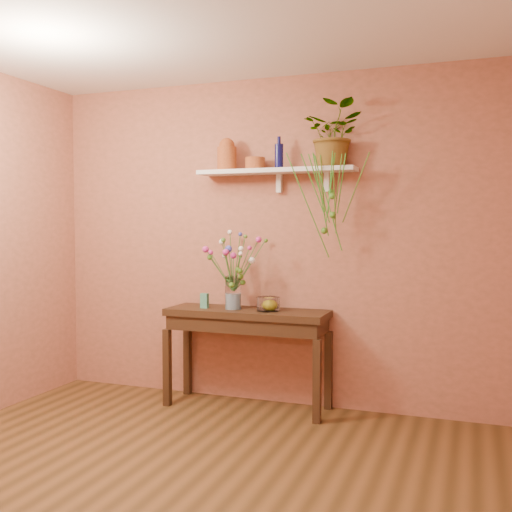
# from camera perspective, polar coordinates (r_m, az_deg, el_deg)

# --- Properties ---
(room) EXTENTS (4.04, 4.04, 2.70)m
(room) POSITION_cam_1_polar(r_m,az_deg,el_deg) (3.16, -9.79, 0.43)
(room) COLOR brown
(room) RESTS_ON ground
(sideboard) EXTENTS (1.32, 0.43, 0.80)m
(sideboard) POSITION_cam_1_polar(r_m,az_deg,el_deg) (4.89, -0.86, -6.46)
(sideboard) COLOR #362413
(sideboard) RESTS_ON ground
(wall_shelf) EXTENTS (1.30, 0.24, 0.19)m
(wall_shelf) POSITION_cam_1_polar(r_m,az_deg,el_deg) (4.87, 2.01, 8.02)
(wall_shelf) COLOR white
(wall_shelf) RESTS_ON room
(terracotta_jug) EXTENTS (0.21, 0.21, 0.26)m
(terracotta_jug) POSITION_cam_1_polar(r_m,az_deg,el_deg) (5.01, -2.78, 9.59)
(terracotta_jug) COLOR #AA562B
(terracotta_jug) RESTS_ON wall_shelf
(terracotta_pot) EXTENTS (0.18, 0.18, 0.10)m
(terracotta_pot) POSITION_cam_1_polar(r_m,az_deg,el_deg) (4.94, -0.09, 8.79)
(terracotta_pot) COLOR #AA562B
(terracotta_pot) RESTS_ON wall_shelf
(blue_bottle) EXTENTS (0.07, 0.07, 0.25)m
(blue_bottle) POSITION_cam_1_polar(r_m,az_deg,el_deg) (4.86, 2.20, 9.52)
(blue_bottle) COLOR #0C0D42
(blue_bottle) RESTS_ON wall_shelf
(spider_plant) EXTENTS (0.47, 0.41, 0.50)m
(spider_plant) POSITION_cam_1_polar(r_m,az_deg,el_deg) (4.80, 7.50, 11.35)
(spider_plant) COLOR #42741E
(spider_plant) RESTS_ON wall_shelf
(plant_fronds) EXTENTS (0.59, 0.35, 0.79)m
(plant_fronds) POSITION_cam_1_polar(r_m,az_deg,el_deg) (4.59, 6.92, 5.26)
(plant_fronds) COLOR #42741E
(plant_fronds) RESTS_ON wall_shelf
(glass_vase) EXTENTS (0.13, 0.13, 0.27)m
(glass_vase) POSITION_cam_1_polar(r_m,az_deg,el_deg) (4.87, -2.19, -3.74)
(glass_vase) COLOR white
(glass_vase) RESTS_ON sideboard
(bouquet) EXTENTS (0.50, 0.45, 0.50)m
(bouquet) POSITION_cam_1_polar(r_m,az_deg,el_deg) (4.82, -2.23, -0.15)
(bouquet) COLOR #386B28
(bouquet) RESTS_ON glass_vase
(glass_bowl) EXTENTS (0.18, 0.18, 0.11)m
(glass_bowl) POSITION_cam_1_polar(r_m,az_deg,el_deg) (4.78, 1.18, -4.64)
(glass_bowl) COLOR white
(glass_bowl) RESTS_ON sideboard
(lemon) EXTENTS (0.09, 0.09, 0.09)m
(lemon) POSITION_cam_1_polar(r_m,az_deg,el_deg) (4.78, 1.28, -4.66)
(lemon) COLOR yellow
(lemon) RESTS_ON glass_bowl
(carton) EXTENTS (0.06, 0.05, 0.12)m
(carton) POSITION_cam_1_polar(r_m,az_deg,el_deg) (4.95, -4.92, -4.26)
(carton) COLOR teal
(carton) RESTS_ON sideboard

